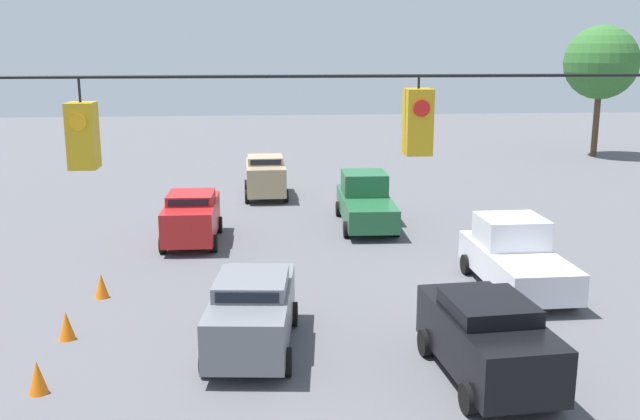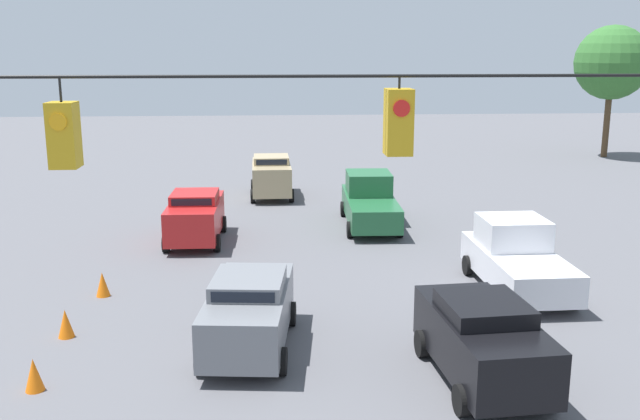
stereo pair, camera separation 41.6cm
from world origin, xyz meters
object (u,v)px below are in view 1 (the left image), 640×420
Objects in this scene: traffic_cone_second at (38,377)px; traffic_cone_third at (67,325)px; sedan_grey_withflow_mid at (252,311)px; sedan_black_crossing_near at (487,337)px; pickup_truck_white_oncoming_far at (515,257)px; traffic_cone_fourth at (102,286)px; sedan_red_withflow_far at (192,217)px; overhead_signal_span at (421,249)px; sedan_tan_withflow_deep at (265,176)px; pickup_truck_green_oncoming_deep at (365,202)px; tree_horizon_left at (601,63)px.

traffic_cone_second is 2.90m from traffic_cone_third.
sedan_black_crossing_near reaches higher than sedan_grey_withflow_mid.
pickup_truck_white_oncoming_far reaches higher than traffic_cone_fourth.
pickup_truck_white_oncoming_far reaches higher than sedan_red_withflow_far.
sedan_red_withflow_far is 5.86× the size of traffic_cone_fourth.
overhead_signal_span is 14.20m from traffic_cone_fourth.
sedan_tan_withflow_deep is 8.56m from sedan_red_withflow_far.
pickup_truck_green_oncoming_deep is 7.67× the size of traffic_cone_second.
sedan_black_crossing_near is (2.80, 5.90, 0.00)m from pickup_truck_white_oncoming_far.
tree_horizon_left is (-27.38, -31.48, 5.80)m from traffic_cone_second.
pickup_truck_white_oncoming_far is at bearing -167.40° from traffic_cone_third.
pickup_truck_green_oncoming_deep reaches higher than traffic_cone_third.
overhead_signal_span is at bearing 61.10° from tree_horizon_left.
traffic_cone_third is at bearing -51.60° from overhead_signal_span.
sedan_red_withflow_far reaches higher than traffic_cone_fourth.
overhead_signal_span reaches higher than traffic_cone_fourth.
pickup_truck_green_oncoming_deep reaches higher than sedan_tan_withflow_deep.
tree_horizon_left is (-17.70, -31.66, 5.19)m from sedan_black_crossing_near.
tree_horizon_left reaches higher than pickup_truck_white_oncoming_far.
sedan_grey_withflow_mid is 6.36× the size of traffic_cone_second.
pickup_truck_green_oncoming_deep is at bearing -163.03° from sedan_red_withflow_far.
sedan_tan_withflow_deep is at bearing -86.31° from overhead_signal_span.
overhead_signal_span is at bearing 119.56° from traffic_cone_fourth.
overhead_signal_span is at bearing 62.86° from sedan_black_crossing_near.
traffic_cone_second is (9.67, -0.18, -0.61)m from sedan_black_crossing_near.
pickup_truck_green_oncoming_deep is 7.21m from sedan_red_withflow_far.
tree_horizon_left reaches higher than overhead_signal_span.
sedan_grey_withflow_mid is (7.93, 3.78, -0.01)m from pickup_truck_white_oncoming_far.
traffic_cone_second is (9.15, 13.97, -0.61)m from pickup_truck_green_oncoming_deep.
sedan_tan_withflow_deep is 5.57× the size of traffic_cone_second.
sedan_red_withflow_far is at bearing -75.62° from overhead_signal_span.
sedan_tan_withflow_deep is 20.61m from sedan_black_crossing_near.
tree_horizon_left reaches higher than traffic_cone_fourth.
pickup_truck_green_oncoming_deep is 1.26× the size of sedan_black_crossing_near.
sedan_grey_withflow_mid is 17.99m from sedan_tan_withflow_deep.
pickup_truck_white_oncoming_far is 8.79m from sedan_grey_withflow_mid.
sedan_black_crossing_near is 14.15m from sedan_red_withflow_far.
traffic_cone_fourth is at bearing 41.60° from pickup_truck_green_oncoming_deep.
pickup_truck_white_oncoming_far is 1.14× the size of sedan_black_crossing_near.
pickup_truck_white_oncoming_far is at bearing -154.52° from sedan_grey_withflow_mid.
traffic_cone_fourth is at bearing 70.26° from sedan_tan_withflow_deep.
sedan_black_crossing_near is (-4.55, 20.10, -0.08)m from sedan_tan_withflow_deep.
pickup_truck_white_oncoming_far is 6.92× the size of traffic_cone_third.
sedan_red_withflow_far is (7.43, -12.04, 0.01)m from sedan_black_crossing_near.
sedan_tan_withflow_deep is at bearing -104.42° from traffic_cone_second.
traffic_cone_second is 1.00× the size of traffic_cone_third.
pickup_truck_white_oncoming_far is 0.59× the size of tree_horizon_left.
traffic_cone_fourth is at bearing 70.12° from sedan_red_withflow_far.
tree_horizon_left is at bearing -119.21° from sedan_black_crossing_near.
sedan_black_crossing_near is 6.08× the size of traffic_cone_fourth.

